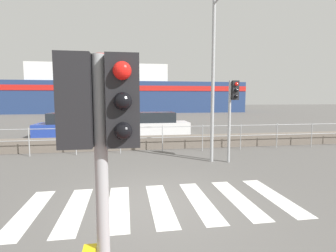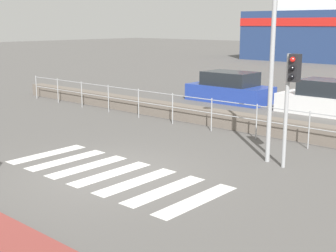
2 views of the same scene
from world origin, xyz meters
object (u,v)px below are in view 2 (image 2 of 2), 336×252
(parked_car_white, at_px, (334,100))
(streetlamp, at_px, (269,27))
(parked_car_blue, at_px, (230,89))
(traffic_light_far, at_px, (291,85))

(parked_car_white, bearing_deg, streetlamp, -80.48)
(streetlamp, height_order, parked_car_blue, streetlamp)
(traffic_light_far, xyz_separation_m, parked_car_white, (-2.00, 7.85, -1.54))
(traffic_light_far, distance_m, parked_car_blue, 10.70)
(traffic_light_far, distance_m, streetlamp, 1.58)
(parked_car_white, bearing_deg, traffic_light_far, -75.74)
(traffic_light_far, xyz_separation_m, parked_car_blue, (-7.10, 7.85, -1.54))
(traffic_light_far, height_order, parked_car_white, traffic_light_far)
(traffic_light_far, relative_size, streetlamp, 0.51)
(traffic_light_far, bearing_deg, parked_car_white, 104.26)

